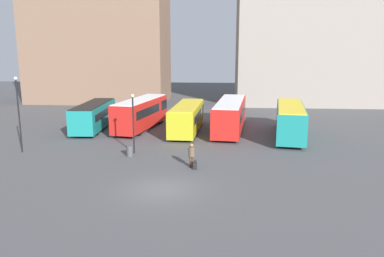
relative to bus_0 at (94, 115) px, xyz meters
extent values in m
plane|color=#4C4C4F|center=(10.08, -17.28, -1.51)|extent=(160.00, 160.00, 0.00)
cube|color=#7F604C|center=(-6.61, 23.07, 14.11)|extent=(21.91, 11.52, 31.23)
cube|color=#19847F|center=(0.01, -0.08, -0.03)|extent=(3.04, 9.81, 2.42)
cube|color=black|center=(-0.24, 3.88, 0.27)|extent=(2.59, 1.93, 0.92)
cube|color=black|center=(0.06, -0.95, 0.27)|extent=(2.85, 6.34, 0.73)
cube|color=black|center=(0.01, -0.08, 1.22)|extent=(2.83, 9.61, 0.08)
cylinder|color=black|center=(-0.18, 2.91, -1.02)|extent=(2.41, 1.11, 0.96)
cylinder|color=black|center=(0.19, -3.08, -1.02)|extent=(2.41, 1.11, 0.96)
cube|color=red|center=(4.96, 0.51, 0.20)|extent=(4.06, 10.58, 2.83)
cube|color=black|center=(5.65, 4.69, 0.55)|extent=(2.73, 2.27, 1.08)
cube|color=black|center=(4.81, -0.41, 0.55)|extent=(3.48, 6.92, 0.85)
cube|color=white|center=(4.96, 0.51, 1.66)|extent=(3.83, 10.35, 0.08)
cylinder|color=black|center=(5.48, 3.67, -0.98)|extent=(2.46, 1.41, 1.05)
cylinder|color=black|center=(4.44, -2.65, -0.98)|extent=(2.46, 1.41, 1.05)
cube|color=gold|center=(10.01, -0.67, 0.00)|extent=(2.87, 10.16, 2.50)
cube|color=black|center=(10.18, 3.46, 0.31)|extent=(2.56, 1.96, 0.95)
cube|color=black|center=(9.97, -1.57, 0.31)|extent=(2.74, 6.54, 0.75)
cube|color=yellow|center=(10.01, -0.67, 1.29)|extent=(2.66, 9.96, 0.08)
cylinder|color=black|center=(10.14, 2.45, -1.04)|extent=(2.38, 1.03, 0.93)
cylinder|color=black|center=(9.88, -3.78, -1.04)|extent=(2.38, 1.03, 0.93)
cube|color=red|center=(14.44, 0.45, 0.15)|extent=(3.81, 12.34, 2.80)
cube|color=black|center=(14.94, 5.40, 0.50)|extent=(2.85, 2.48, 1.06)
cube|color=black|center=(14.33, -0.64, 0.50)|extent=(3.40, 7.99, 0.84)
cube|color=white|center=(14.44, 0.45, 1.59)|extent=(3.58, 12.07, 0.08)
cylinder|color=black|center=(14.82, 4.19, -1.04)|extent=(2.57, 1.17, 0.92)
cylinder|color=black|center=(14.06, -3.29, -1.04)|extent=(2.57, 1.17, 0.92)
cube|color=#19847F|center=(20.16, -2.02, 0.14)|extent=(4.05, 11.38, 2.70)
cube|color=black|center=(20.81, 2.51, 0.48)|extent=(2.80, 2.38, 1.03)
cube|color=black|center=(20.02, -3.01, 0.48)|extent=(3.51, 7.42, 0.81)
cube|color=yellow|center=(20.16, -2.02, 1.53)|extent=(3.82, 11.14, 0.08)
cylinder|color=black|center=(20.65, 1.40, -0.97)|extent=(2.53, 1.41, 1.08)
cylinder|color=black|center=(19.67, -5.44, -0.97)|extent=(2.53, 1.41, 1.08)
cylinder|color=#4C3828|center=(11.37, -12.74, -1.11)|extent=(0.17, 0.17, 0.79)
cylinder|color=#4C3828|center=(11.55, -12.73, -1.11)|extent=(0.17, 0.17, 0.79)
cylinder|color=brown|center=(11.46, -12.73, -0.37)|extent=(0.48, 0.48, 0.69)
sphere|color=#9E7051|center=(11.46, -12.73, 0.11)|extent=(0.26, 0.26, 0.26)
cube|color=black|center=(11.74, -13.17, -1.26)|extent=(0.30, 0.34, 0.50)
cube|color=black|center=(11.75, -13.28, -0.89)|extent=(0.15, 0.03, 0.23)
cylinder|color=black|center=(-2.79, -9.72, 1.47)|extent=(0.12, 0.12, 5.95)
sphere|color=beige|center=(-2.79, -9.72, 4.53)|extent=(0.28, 0.28, 0.28)
cylinder|color=black|center=(6.49, -9.30, 0.80)|extent=(0.12, 0.12, 4.60)
sphere|color=beige|center=(6.49, -9.30, 3.18)|extent=(0.28, 0.28, 0.28)
cylinder|color=#47474C|center=(6.34, -10.21, -1.08)|extent=(0.52, 0.52, 0.85)
camera|label=1|loc=(13.55, -38.30, 6.58)|focal=35.00mm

